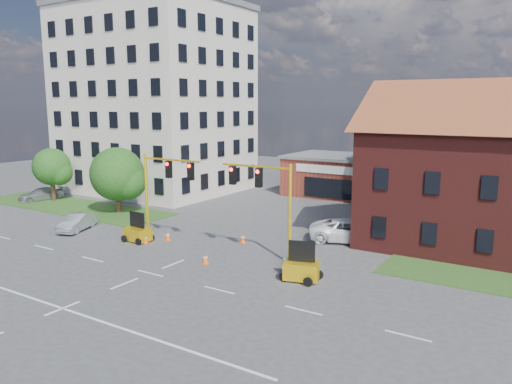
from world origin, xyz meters
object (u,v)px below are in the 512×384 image
Objects in this scene: trailer_west at (138,233)px; trailer_east at (302,269)px; signal_mast_west at (163,187)px; pickup_white at (350,231)px; signal_mast_east at (267,199)px.

trailer_east reaches higher than trailer_west.
signal_mast_west reaches higher than trailer_east.
signal_mast_west is 1.07× the size of pickup_white.
trailer_west is at bearing -130.59° from signal_mast_west.
pickup_white is at bearing 29.48° from signal_mast_west.
trailer_east is (3.67, -2.33, -3.24)m from signal_mast_east.
trailer_west is 15.28m from pickup_white.
pickup_white is (-0.66, 8.96, 0.13)m from trailer_east.
signal_mast_east is (8.71, 0.00, 0.00)m from signal_mast_west.
trailer_west is 0.94× the size of trailer_east.
trailer_east is (12.38, -2.33, -3.24)m from signal_mast_west.
signal_mast_west is at bearing 100.57° from pickup_white.
signal_mast_east reaches higher than pickup_white.
signal_mast_west and signal_mast_east have the same top height.
signal_mast_west is at bearing 180.00° from signal_mast_east.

